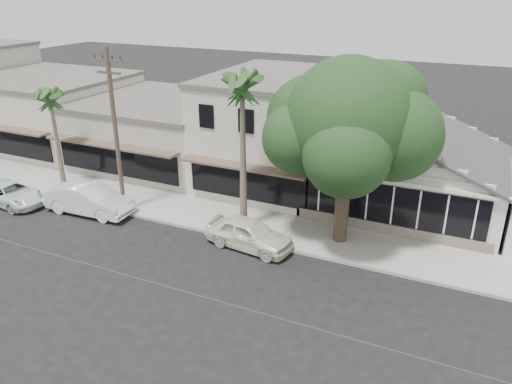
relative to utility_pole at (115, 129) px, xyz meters
The scene contains 13 objects.
ground 11.44m from the utility_pole, 30.02° to the right, with size 140.00×140.00×0.00m, color black.
sidewalk_north 5.06m from the utility_pole, 57.17° to the left, with size 90.00×3.50×0.15m, color #9E9991.
corner_shop 15.93m from the utility_pole, 27.45° to the left, with size 10.40×8.60×5.10m.
row_building_near 10.36m from the utility_pole, 54.14° to the left, with size 8.00×10.00×6.50m, color beige.
row_building_midnear 9.23m from the utility_pole, 109.87° to the left, with size 10.00×10.00×4.20m, color #BCB9A9.
row_building_midfar 16.01m from the utility_pole, 148.42° to the left, with size 11.00×10.00×5.00m, color beige.
utility_pole is the anchor object (origin of this frame).
car_0 9.02m from the utility_pole, ahead, with size 1.76×4.37×1.49m, color white.
car_1 4.37m from the utility_pole, 152.39° to the right, with size 1.76×5.05×1.66m, color white.
car_2 8.04m from the utility_pole, 165.12° to the right, with size 2.09×4.53×1.26m, color silver.
shade_tree 12.02m from the utility_pole, ahead, with size 8.16×7.38×9.05m.
palm_east 7.51m from the utility_pole, ahead, with size 3.31×3.31×8.62m.
palm_mid 6.02m from the utility_pole, 166.48° to the left, with size 2.86×2.86×6.55m.
Camera 1 is at (8.23, -14.62, 11.95)m, focal length 35.00 mm.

